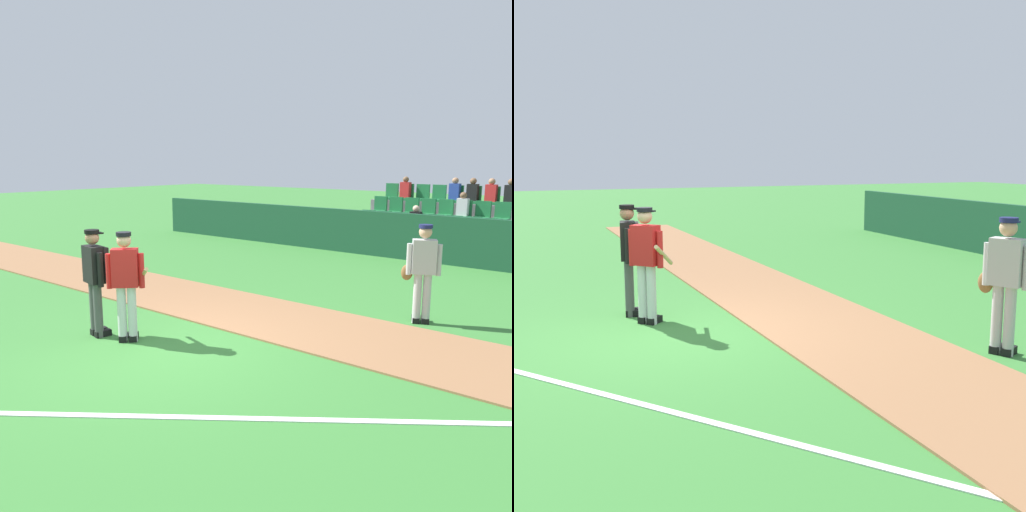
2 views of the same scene
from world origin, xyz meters
TOP-DOWN VIEW (x-y plane):
  - ground_plane at (0.00, 0.00)m, footprint 80.00×80.00m
  - infield_dirt_path at (0.00, 2.27)m, footprint 28.00×2.17m
  - foul_line_chalk at (3.00, -0.50)m, footprint 9.69×7.23m
  - dugout_fence at (0.00, 9.28)m, footprint 20.00×0.16m
  - stadium_bleachers at (0.02, 11.17)m, footprint 5.00×2.95m
  - batter_red_jersey at (-0.68, -0.15)m, footprint 0.72×0.68m
  - umpire_home_plate at (-1.29, -0.29)m, footprint 0.58×0.36m
  - runner_grey_jersey at (2.56, 3.69)m, footprint 0.65×0.42m

SIDE VIEW (x-z plane):
  - ground_plane at x=0.00m, z-range 0.00..0.00m
  - foul_line_chalk at x=3.00m, z-range 0.00..0.01m
  - infield_dirt_path at x=0.00m, z-range 0.00..0.03m
  - stadium_bleachers at x=0.02m, z-range -0.51..1.79m
  - dugout_fence at x=0.00m, z-range 0.00..1.34m
  - runner_grey_jersey at x=2.56m, z-range 0.08..1.84m
  - batter_red_jersey at x=-0.68m, z-range 0.09..1.85m
  - umpire_home_plate at x=-1.29m, z-range 0.12..1.88m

